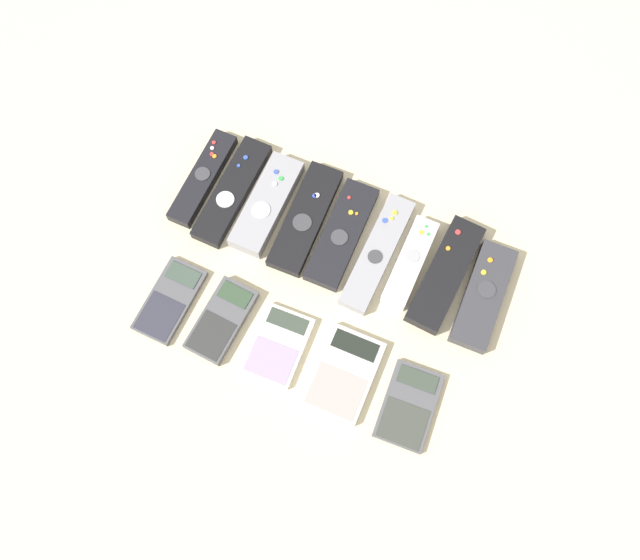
# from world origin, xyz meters

# --- Properties ---
(ground_plane) EXTENTS (3.00, 3.00, 0.00)m
(ground_plane) POSITION_xyz_m (0.00, 0.00, 0.00)
(ground_plane) COLOR beige
(remote_0) EXTENTS (0.04, 0.18, 0.02)m
(remote_0) POSITION_xyz_m (-0.26, 0.13, 0.01)
(remote_0) COLOR black
(remote_0) RESTS_ON ground_plane
(remote_1) EXTENTS (0.05, 0.20, 0.02)m
(remote_1) POSITION_xyz_m (-0.20, 0.12, 0.01)
(remote_1) COLOR black
(remote_1) RESTS_ON ground_plane
(remote_2) EXTENTS (0.06, 0.18, 0.03)m
(remote_2) POSITION_xyz_m (-0.14, 0.12, 0.01)
(remote_2) COLOR gray
(remote_2) RESTS_ON ground_plane
(remote_3) EXTENTS (0.06, 0.20, 0.02)m
(remote_3) POSITION_xyz_m (-0.07, 0.13, 0.01)
(remote_3) COLOR black
(remote_3) RESTS_ON ground_plane
(remote_4) EXTENTS (0.06, 0.19, 0.02)m
(remote_4) POSITION_xyz_m (0.00, 0.13, 0.01)
(remote_4) COLOR black
(remote_4) RESTS_ON ground_plane
(remote_5) EXTENTS (0.05, 0.21, 0.02)m
(remote_5) POSITION_xyz_m (0.07, 0.12, 0.01)
(remote_5) COLOR gray
(remote_5) RESTS_ON ground_plane
(remote_6) EXTENTS (0.04, 0.16, 0.03)m
(remote_6) POSITION_xyz_m (0.12, 0.13, 0.01)
(remote_6) COLOR silver
(remote_6) RESTS_ON ground_plane
(remote_7) EXTENTS (0.07, 0.20, 0.03)m
(remote_7) POSITION_xyz_m (0.18, 0.13, 0.01)
(remote_7) COLOR black
(remote_7) RESTS_ON ground_plane
(remote_8) EXTENTS (0.06, 0.18, 0.02)m
(remote_8) POSITION_xyz_m (0.25, 0.12, 0.01)
(remote_8) COLOR #333338
(remote_8) RESTS_ON ground_plane
(calculator_0) EXTENTS (0.07, 0.14, 0.01)m
(calculator_0) POSITION_xyz_m (-0.21, -0.09, 0.01)
(calculator_0) COLOR #4C4C51
(calculator_0) RESTS_ON ground_plane
(calculator_1) EXTENTS (0.07, 0.13, 0.02)m
(calculator_1) POSITION_xyz_m (-0.12, -0.08, 0.01)
(calculator_1) COLOR #4C4C51
(calculator_1) RESTS_ON ground_plane
(calculator_2) EXTENTS (0.08, 0.12, 0.01)m
(calculator_2) POSITION_xyz_m (-0.02, -0.08, 0.01)
(calculator_2) COLOR silver
(calculator_2) RESTS_ON ground_plane
(calculator_3) EXTENTS (0.09, 0.14, 0.02)m
(calculator_3) POSITION_xyz_m (0.09, -0.08, 0.01)
(calculator_3) COLOR silver
(calculator_3) RESTS_ON ground_plane
(calculator_4) EXTENTS (0.08, 0.13, 0.01)m
(calculator_4) POSITION_xyz_m (0.20, -0.09, 0.01)
(calculator_4) COLOR #4C4C51
(calculator_4) RESTS_ON ground_plane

